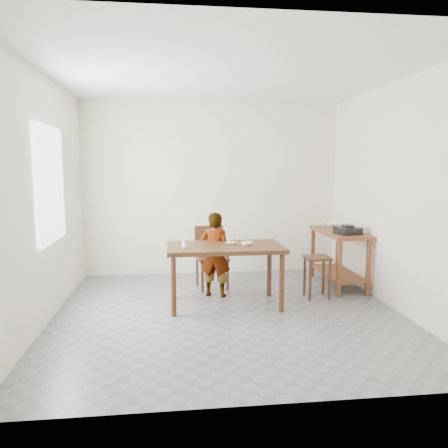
{
  "coord_description": "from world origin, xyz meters",
  "views": [
    {
      "loc": [
        -0.63,
        -4.88,
        1.7
      ],
      "look_at": [
        0.0,
        0.4,
        1.0
      ],
      "focal_mm": 35.0,
      "sensor_mm": 36.0,
      "label": 1
    }
  ],
  "objects": [
    {
      "name": "floor",
      "position": [
        0.0,
        0.0,
        -0.02
      ],
      "size": [
        4.0,
        4.0,
        0.04
      ],
      "primitive_type": "cube",
      "color": "slate",
      "rests_on": "ground"
    },
    {
      "name": "ceiling",
      "position": [
        0.0,
        0.0,
        2.72
      ],
      "size": [
        4.0,
        4.0,
        0.04
      ],
      "primitive_type": "cube",
      "color": "white",
      "rests_on": "wall_back"
    },
    {
      "name": "wall_back",
      "position": [
        0.0,
        2.02,
        1.35
      ],
      "size": [
        4.0,
        0.04,
        2.7
      ],
      "primitive_type": "cube",
      "color": "white",
      "rests_on": "ground"
    },
    {
      "name": "wall_front",
      "position": [
        0.0,
        -2.02,
        1.35
      ],
      "size": [
        4.0,
        0.04,
        2.7
      ],
      "primitive_type": "cube",
      "color": "white",
      "rests_on": "ground"
    },
    {
      "name": "wall_left",
      "position": [
        -2.02,
        0.0,
        1.35
      ],
      "size": [
        0.04,
        4.0,
        2.7
      ],
      "primitive_type": "cube",
      "color": "white",
      "rests_on": "ground"
    },
    {
      "name": "wall_right",
      "position": [
        2.02,
        0.0,
        1.35
      ],
      "size": [
        0.04,
        4.0,
        2.7
      ],
      "primitive_type": "cube",
      "color": "white",
      "rests_on": "ground"
    },
    {
      "name": "window_pane",
      "position": [
        -1.97,
        0.2,
        1.5
      ],
      "size": [
        0.02,
        1.1,
        1.3
      ],
      "primitive_type": "cube",
      "color": "silver",
      "rests_on": "wall_left"
    },
    {
      "name": "dining_table",
      "position": [
        0.0,
        0.3,
        0.38
      ],
      "size": [
        1.4,
        0.8,
        0.75
      ],
      "primitive_type": null,
      "color": "#432614",
      "rests_on": "floor"
    },
    {
      "name": "prep_counter",
      "position": [
        1.72,
        1.0,
        0.4
      ],
      "size": [
        0.5,
        1.2,
        0.8
      ],
      "primitive_type": null,
      "color": "brown",
      "rests_on": "floor"
    },
    {
      "name": "child",
      "position": [
        -0.08,
        0.7,
        0.56
      ],
      "size": [
        0.48,
        0.39,
        1.12
      ],
      "primitive_type": "imported",
      "rotation": [
        0.0,
        0.0,
        2.8
      ],
      "color": "white",
      "rests_on": "floor"
    },
    {
      "name": "dining_chair",
      "position": [
        -0.09,
        1.1,
        0.43
      ],
      "size": [
        0.47,
        0.47,
        0.86
      ],
      "primitive_type": null,
      "rotation": [
        0.0,
        0.0,
        0.14
      ],
      "color": "#432614",
      "rests_on": "floor"
    },
    {
      "name": "stool",
      "position": [
        1.23,
        0.47,
        0.27
      ],
      "size": [
        0.32,
        0.32,
        0.55
      ],
      "primitive_type": null,
      "rotation": [
        0.0,
        0.0,
        -0.02
      ],
      "color": "#432614",
      "rests_on": "floor"
    },
    {
      "name": "glass_tumbler",
      "position": [
        -0.48,
        0.25,
        0.8
      ],
      "size": [
        0.08,
        0.08,
        0.1
      ],
      "primitive_type": "cylinder",
      "rotation": [
        0.0,
        0.0,
        0.02
      ],
      "color": "silver",
      "rests_on": "dining_table"
    },
    {
      "name": "small_bowl",
      "position": [
        0.26,
        0.29,
        0.77
      ],
      "size": [
        0.14,
        0.14,
        0.04
      ],
      "primitive_type": "imported",
      "rotation": [
        0.0,
        0.0,
        -0.03
      ],
      "color": "white",
      "rests_on": "dining_table"
    },
    {
      "name": "banana",
      "position": [
        0.09,
        0.35,
        0.78
      ],
      "size": [
        0.17,
        0.14,
        0.05
      ],
      "primitive_type": null,
      "rotation": [
        0.0,
        0.0,
        -0.23
      ],
      "color": "gold",
      "rests_on": "dining_table"
    },
    {
      "name": "serving_bowl",
      "position": [
        1.76,
        1.42,
        0.83
      ],
      "size": [
        0.24,
        0.24,
        0.05
      ],
      "primitive_type": "imported",
      "rotation": [
        0.0,
        0.0,
        0.12
      ],
      "color": "white",
      "rests_on": "prep_counter"
    },
    {
      "name": "gas_burner",
      "position": [
        1.71,
        0.69,
        0.85
      ],
      "size": [
        0.33,
        0.33,
        0.09
      ],
      "primitive_type": "cube",
      "rotation": [
        0.0,
        0.0,
        0.2
      ],
      "color": "black",
      "rests_on": "prep_counter"
    }
  ]
}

